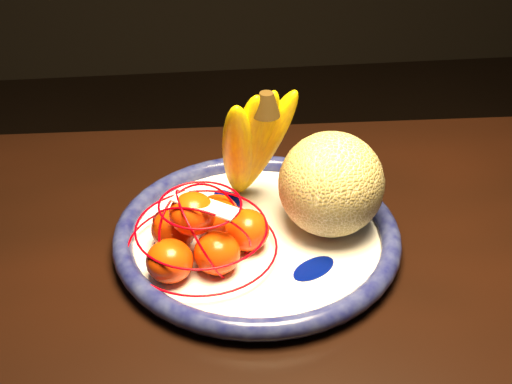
{
  "coord_description": "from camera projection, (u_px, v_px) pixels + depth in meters",
  "views": [
    {
      "loc": [
        0.13,
        -0.6,
        1.28
      ],
      "look_at": [
        0.21,
        0.07,
        0.83
      ],
      "focal_mm": 50.0,
      "sensor_mm": 36.0,
      "label": 1
    }
  ],
  "objects": [
    {
      "name": "banana_bunch",
      "position": [
        251.0,
        140.0,
        0.84
      ],
      "size": [
        0.11,
        0.12,
        0.18
      ],
      "rotation": [
        0.0,
        0.0,
        0.42
      ],
      "color": "#FFD600",
      "rests_on": "fruit_bowl"
    },
    {
      "name": "fruit_bowl",
      "position": [
        257.0,
        237.0,
        0.84
      ],
      "size": [
        0.34,
        0.34,
        0.03
      ],
      "rotation": [
        0.0,
        0.0,
        -0.01
      ],
      "color": "white",
      "rests_on": "dining_table"
    },
    {
      "name": "cantaloupe",
      "position": [
        331.0,
        184.0,
        0.82
      ],
      "size": [
        0.12,
        0.12,
        0.12
      ],
      "primitive_type": "sphere",
      "color": "olive",
      "rests_on": "fruit_bowl"
    },
    {
      "name": "mandarin_bag",
      "position": [
        203.0,
        233.0,
        0.79
      ],
      "size": [
        0.22,
        0.22,
        0.11
      ],
      "rotation": [
        0.0,
        0.0,
        0.34
      ],
      "color": "#F04200",
      "rests_on": "fruit_bowl"
    },
    {
      "name": "price_tag",
      "position": [
        205.0,
        205.0,
        0.76
      ],
      "size": [
        0.08,
        0.06,
        0.01
      ],
      "primitive_type": "cube",
      "rotation": [
        -0.14,
        0.1,
        -0.5
      ],
      "color": "white",
      "rests_on": "mandarin_bag"
    }
  ]
}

